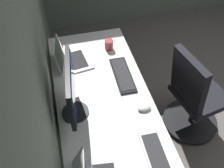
# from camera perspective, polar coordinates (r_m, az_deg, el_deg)

# --- Properties ---
(wall_back) EXTENTS (4.99, 0.10, 2.60)m
(wall_back) POSITION_cam_1_polar(r_m,az_deg,el_deg) (1.48, -18.50, 5.27)
(wall_back) COLOR slate
(wall_back) RESTS_ON ground
(desk) EXTENTS (1.88, 0.74, 0.73)m
(desk) POSITION_cam_1_polar(r_m,az_deg,el_deg) (1.97, -1.42, -5.94)
(desk) COLOR white
(desk) RESTS_ON ground
(drawer_pedestal) EXTENTS (0.40, 0.51, 0.69)m
(drawer_pedestal) POSITION_cam_1_polar(r_m,az_deg,el_deg) (2.26, -2.36, -9.42)
(drawer_pedestal) COLOR white
(drawer_pedestal) RESTS_ON ground
(monitor_primary) EXTENTS (0.47, 0.20, 0.45)m
(monitor_primary) POSITION_cam_1_polar(r_m,az_deg,el_deg) (1.69, -9.22, -1.29)
(monitor_primary) COLOR black
(monitor_primary) RESTS_ON desk
(laptop_left) EXTENTS (0.34, 0.33, 0.23)m
(laptop_left) POSITION_cam_1_polar(r_m,az_deg,el_deg) (2.23, -9.55, 5.86)
(laptop_left) COLOR white
(laptop_left) RESTS_ON desk
(keyboard_main) EXTENTS (0.42, 0.15, 0.02)m
(keyboard_main) POSITION_cam_1_polar(r_m,az_deg,el_deg) (2.11, 2.44, 2.15)
(keyboard_main) COLOR black
(keyboard_main) RESTS_ON desk
(keyboard_spare) EXTENTS (0.42, 0.15, 0.02)m
(keyboard_spare) POSITION_cam_1_polar(r_m,az_deg,el_deg) (1.69, 10.47, -16.72)
(keyboard_spare) COLOR silver
(keyboard_spare) RESTS_ON desk
(mouse_main) EXTENTS (0.06, 0.10, 0.03)m
(mouse_main) POSITION_cam_1_polar(r_m,az_deg,el_deg) (1.89, 7.39, -5.42)
(mouse_main) COLOR silver
(mouse_main) RESTS_ON desk
(coffee_mug) EXTENTS (0.12, 0.08, 0.09)m
(coffee_mug) POSITION_cam_1_polar(r_m,az_deg,el_deg) (2.35, -0.72, 9.03)
(coffee_mug) COLOR #A53338
(coffee_mug) RESTS_ON desk
(office_chair) EXTENTS (0.56, 0.59, 0.97)m
(office_chair) POSITION_cam_1_polar(r_m,az_deg,el_deg) (2.43, 18.17, -2.97)
(office_chair) COLOR black
(office_chair) RESTS_ON ground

